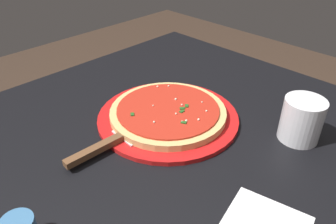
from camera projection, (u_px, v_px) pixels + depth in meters
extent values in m
cube|color=black|center=(174.00, 124.00, 1.42)|extent=(0.06, 0.06, 0.70)
cube|color=black|center=(167.00, 130.00, 0.77)|extent=(0.94, 0.86, 0.03)
cylinder|color=red|center=(168.00, 117.00, 0.78)|extent=(0.33, 0.33, 0.01)
cylinder|color=#DBB26B|center=(168.00, 112.00, 0.77)|extent=(0.27, 0.27, 0.02)
cylinder|color=red|center=(168.00, 109.00, 0.77)|extent=(0.24, 0.24, 0.00)
sphere|color=#EFEACC|center=(176.00, 99.00, 0.80)|extent=(0.01, 0.01, 0.01)
sphere|color=#EFEACC|center=(152.00, 106.00, 0.77)|extent=(0.00, 0.00, 0.00)
sphere|color=#EFEACC|center=(183.00, 105.00, 0.77)|extent=(0.00, 0.00, 0.00)
sphere|color=#EFEACC|center=(154.00, 122.00, 0.71)|extent=(0.00, 0.00, 0.00)
sphere|color=#EFEACC|center=(157.00, 87.00, 0.85)|extent=(0.01, 0.01, 0.01)
sphere|color=#EFEACC|center=(186.00, 121.00, 0.72)|extent=(0.01, 0.01, 0.01)
sphere|color=#EFEACC|center=(176.00, 114.00, 0.74)|extent=(0.00, 0.00, 0.00)
sphere|color=#EFEACC|center=(182.00, 121.00, 0.72)|extent=(0.00, 0.00, 0.00)
sphere|color=#EFEACC|center=(169.00, 86.00, 0.85)|extent=(0.00, 0.00, 0.00)
sphere|color=#EFEACC|center=(199.00, 120.00, 0.72)|extent=(0.01, 0.01, 0.01)
sphere|color=#EFEACC|center=(202.00, 102.00, 0.78)|extent=(0.00, 0.00, 0.00)
sphere|color=#EFEACC|center=(206.00, 111.00, 0.75)|extent=(0.00, 0.00, 0.00)
cube|color=#23561E|center=(182.00, 108.00, 0.76)|extent=(0.01, 0.01, 0.00)
cube|color=#23561E|center=(182.00, 111.00, 0.75)|extent=(0.01, 0.01, 0.00)
cube|color=#23561E|center=(184.00, 122.00, 0.71)|extent=(0.01, 0.01, 0.00)
cube|color=#23561E|center=(132.00, 114.00, 0.74)|extent=(0.01, 0.01, 0.00)
cube|color=#23561E|center=(187.00, 106.00, 0.77)|extent=(0.01, 0.01, 0.00)
cube|color=silver|center=(138.00, 130.00, 0.72)|extent=(0.09, 0.07, 0.00)
cube|color=brown|center=(94.00, 150.00, 0.66)|extent=(0.13, 0.02, 0.01)
cylinder|color=silver|center=(302.00, 120.00, 0.69)|extent=(0.09, 0.09, 0.10)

